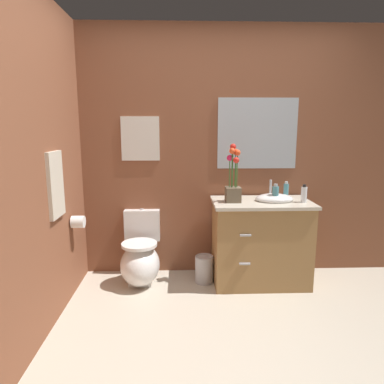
{
  "coord_description": "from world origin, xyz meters",
  "views": [
    {
      "loc": [
        -0.4,
        -2.06,
        1.53
      ],
      "look_at": [
        -0.29,
        1.11,
        0.92
      ],
      "focal_mm": 32.56,
      "sensor_mm": 36.0,
      "label": 1
    }
  ],
  "objects_px": {
    "lotion_bottle": "(275,194)",
    "wall_poster": "(140,139)",
    "hanging_towel": "(56,185)",
    "soap_bottle": "(286,191)",
    "wall_mirror": "(257,134)",
    "vanity_cabinet": "(261,241)",
    "trash_bin": "(204,269)",
    "flower_vase": "(233,183)",
    "toilet_paper_roll": "(78,222)",
    "toilet": "(141,259)",
    "hand_wash_bottle": "(304,194)"
  },
  "relations": [
    {
      "from": "lotion_bottle",
      "to": "wall_poster",
      "type": "relative_size",
      "value": 0.4
    },
    {
      "from": "hanging_towel",
      "to": "soap_bottle",
      "type": "bearing_deg",
      "value": 16.8
    },
    {
      "from": "soap_bottle",
      "to": "wall_mirror",
      "type": "bearing_deg",
      "value": 144.18
    },
    {
      "from": "vanity_cabinet",
      "to": "trash_bin",
      "type": "bearing_deg",
      "value": 179.27
    },
    {
      "from": "flower_vase",
      "to": "hanging_towel",
      "type": "relative_size",
      "value": 1.05
    },
    {
      "from": "toilet_paper_roll",
      "to": "wall_mirror",
      "type": "bearing_deg",
      "value": 15.29
    },
    {
      "from": "wall_poster",
      "to": "flower_vase",
      "type": "bearing_deg",
      "value": -19.59
    },
    {
      "from": "trash_bin",
      "to": "flower_vase",
      "type": "bearing_deg",
      "value": -6.47
    },
    {
      "from": "toilet",
      "to": "flower_vase",
      "type": "bearing_deg",
      "value": -3.17
    },
    {
      "from": "hand_wash_bottle",
      "to": "wall_mirror",
      "type": "distance_m",
      "value": 0.76
    },
    {
      "from": "toilet",
      "to": "flower_vase",
      "type": "xyz_separation_m",
      "value": [
        0.89,
        -0.05,
        0.76
      ]
    },
    {
      "from": "wall_mirror",
      "to": "hanging_towel",
      "type": "bearing_deg",
      "value": -155.56
    },
    {
      "from": "toilet",
      "to": "hand_wash_bottle",
      "type": "bearing_deg",
      "value": -3.64
    },
    {
      "from": "flower_vase",
      "to": "toilet_paper_roll",
      "type": "xyz_separation_m",
      "value": [
        -1.42,
        -0.15,
        -0.32
      ]
    },
    {
      "from": "flower_vase",
      "to": "soap_bottle",
      "type": "bearing_deg",
      "value": 13.31
    },
    {
      "from": "lotion_bottle",
      "to": "hand_wash_bottle",
      "type": "bearing_deg",
      "value": -5.61
    },
    {
      "from": "trash_bin",
      "to": "wall_poster",
      "type": "distance_m",
      "value": 1.44
    },
    {
      "from": "wall_mirror",
      "to": "toilet",
      "type": "bearing_deg",
      "value": -167.14
    },
    {
      "from": "toilet",
      "to": "wall_poster",
      "type": "height_order",
      "value": "wall_poster"
    },
    {
      "from": "hand_wash_bottle",
      "to": "lotion_bottle",
      "type": "bearing_deg",
      "value": 174.39
    },
    {
      "from": "wall_poster",
      "to": "hand_wash_bottle",
      "type": "bearing_deg",
      "value": -13.3
    },
    {
      "from": "soap_bottle",
      "to": "trash_bin",
      "type": "xyz_separation_m",
      "value": [
        -0.81,
        -0.1,
        -0.76
      ]
    },
    {
      "from": "lotion_bottle",
      "to": "hanging_towel",
      "type": "relative_size",
      "value": 0.33
    },
    {
      "from": "vanity_cabinet",
      "to": "trash_bin",
      "type": "height_order",
      "value": "vanity_cabinet"
    },
    {
      "from": "toilet_paper_roll",
      "to": "vanity_cabinet",
      "type": "bearing_deg",
      "value": 5.71
    },
    {
      "from": "flower_vase",
      "to": "hand_wash_bottle",
      "type": "xyz_separation_m",
      "value": [
        0.66,
        -0.05,
        -0.1
      ]
    },
    {
      "from": "hand_wash_bottle",
      "to": "soap_bottle",
      "type": "bearing_deg",
      "value": 123.08
    },
    {
      "from": "soap_bottle",
      "to": "lotion_bottle",
      "type": "height_order",
      "value": "lotion_bottle"
    },
    {
      "from": "hand_wash_bottle",
      "to": "hanging_towel",
      "type": "xyz_separation_m",
      "value": [
        -2.13,
        -0.43,
        0.18
      ]
    },
    {
      "from": "hand_wash_bottle",
      "to": "wall_poster",
      "type": "xyz_separation_m",
      "value": [
        -1.55,
        0.37,
        0.5
      ]
    },
    {
      "from": "lotion_bottle",
      "to": "hand_wash_bottle",
      "type": "distance_m",
      "value": 0.26
    },
    {
      "from": "wall_mirror",
      "to": "toilet_paper_roll",
      "type": "bearing_deg",
      "value": -164.71
    },
    {
      "from": "lotion_bottle",
      "to": "hanging_towel",
      "type": "distance_m",
      "value": 1.93
    },
    {
      "from": "toilet",
      "to": "trash_bin",
      "type": "xyz_separation_m",
      "value": [
        0.63,
        -0.02,
        -0.11
      ]
    },
    {
      "from": "flower_vase",
      "to": "hand_wash_bottle",
      "type": "relative_size",
      "value": 3.2
    },
    {
      "from": "vanity_cabinet",
      "to": "soap_bottle",
      "type": "xyz_separation_m",
      "value": [
        0.26,
        0.11,
        0.48
      ]
    },
    {
      "from": "flower_vase",
      "to": "trash_bin",
      "type": "xyz_separation_m",
      "value": [
        -0.26,
        0.03,
        -0.87
      ]
    },
    {
      "from": "vanity_cabinet",
      "to": "hand_wash_bottle",
      "type": "height_order",
      "value": "vanity_cabinet"
    },
    {
      "from": "vanity_cabinet",
      "to": "soap_bottle",
      "type": "distance_m",
      "value": 0.55
    },
    {
      "from": "toilet",
      "to": "toilet_paper_roll",
      "type": "distance_m",
      "value": 0.71
    },
    {
      "from": "toilet",
      "to": "wall_poster",
      "type": "bearing_deg",
      "value": 90.0
    },
    {
      "from": "vanity_cabinet",
      "to": "wall_poster",
      "type": "relative_size",
      "value": 2.3
    },
    {
      "from": "hand_wash_bottle",
      "to": "vanity_cabinet",
      "type": "bearing_deg",
      "value": 169.08
    },
    {
      "from": "toilet_paper_roll",
      "to": "trash_bin",
      "type": "bearing_deg",
      "value": 8.74
    },
    {
      "from": "hand_wash_bottle",
      "to": "hanging_towel",
      "type": "height_order",
      "value": "hanging_towel"
    },
    {
      "from": "vanity_cabinet",
      "to": "lotion_bottle",
      "type": "height_order",
      "value": "vanity_cabinet"
    },
    {
      "from": "lotion_bottle",
      "to": "toilet_paper_roll",
      "type": "relative_size",
      "value": 1.58
    },
    {
      "from": "soap_bottle",
      "to": "hand_wash_bottle",
      "type": "height_order",
      "value": "soap_bottle"
    },
    {
      "from": "hand_wash_bottle",
      "to": "flower_vase",
      "type": "bearing_deg",
      "value": 175.73
    },
    {
      "from": "toilet",
      "to": "hand_wash_bottle",
      "type": "xyz_separation_m",
      "value": [
        1.55,
        -0.1,
        0.65
      ]
    }
  ]
}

